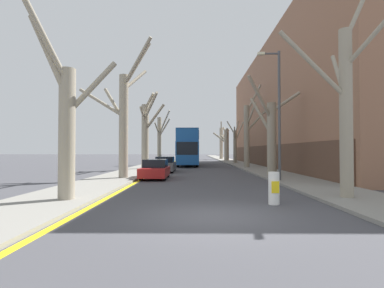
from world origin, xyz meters
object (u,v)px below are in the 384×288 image
street_tree_left_3 (160,139)px  street_tree_right_5 (222,141)px  parked_car_1 (165,165)px  traffic_bollard (274,188)px  street_tree_right_1 (271,134)px  parked_car_0 (155,169)px  street_tree_right_3 (235,143)px  street_tree_right_2 (248,133)px  street_tree_left_0 (66,123)px  double_decker_bus (188,146)px  street_tree_left_2 (146,131)px  lamp_post (278,109)px  street_tree_right_4 (226,143)px  street_tree_left_1 (124,117)px  street_tree_right_0 (345,103)px

street_tree_left_3 → street_tree_right_5: street_tree_right_5 is taller
parked_car_1 → traffic_bollard: size_ratio=3.94×
parked_car_1 → street_tree_right_1: bearing=-29.8°
parked_car_0 → parked_car_1: bearing=90.0°
street_tree_left_3 → street_tree_right_3: (10.62, 3.77, -0.46)m
street_tree_right_2 → traffic_bollard: bearing=-97.7°
street_tree_left_0 → double_decker_bus: 27.57m
street_tree_left_2 → street_tree_right_5: (10.90, 36.64, 0.12)m
street_tree_left_3 → lamp_post: lamp_post is taller
parked_car_1 → street_tree_right_3: bearing=62.9°
street_tree_right_2 → street_tree_right_4: (-0.10, 22.24, -0.60)m
double_decker_bus → lamp_post: (5.91, -19.96, 1.96)m
street_tree_left_2 → parked_car_0: size_ratio=1.95×
street_tree_left_2 → lamp_post: 15.36m
street_tree_left_0 → street_tree_left_3: size_ratio=0.96×
street_tree_left_1 → traffic_bollard: size_ratio=8.26×
street_tree_left_0 → parked_car_1: bearing=82.7°
street_tree_left_1 → street_tree_right_1: bearing=12.8°
street_tree_left_2 → street_tree_right_5: 38.23m
street_tree_left_2 → parked_car_0: street_tree_left_2 is taller
street_tree_right_2 → parked_car_1: size_ratio=2.04×
street_tree_right_4 → traffic_bollard: 44.96m
street_tree_right_2 → street_tree_right_5: 33.39m
street_tree_left_3 → street_tree_right_4: size_ratio=1.11×
street_tree_right_2 → street_tree_left_0: bearing=-115.5°
street_tree_left_0 → street_tree_right_2: 24.66m
street_tree_right_5 → double_decker_bus: 29.19m
street_tree_right_0 → street_tree_left_2: bearing=120.2°
street_tree_left_3 → street_tree_right_1: 20.63m
street_tree_right_5 → lamp_post: street_tree_right_5 is taller
traffic_bollard → lamp_post: bearing=73.4°
traffic_bollard → street_tree_left_0: bearing=177.7°
street_tree_left_1 → double_decker_bus: street_tree_left_1 is taller
street_tree_right_1 → parked_car_1: size_ratio=1.61×
street_tree_right_1 → lamp_post: 4.20m
street_tree_right_0 → parked_car_1: bearing=118.8°
street_tree_right_1 → street_tree_right_4: 33.20m
street_tree_left_1 → street_tree_right_5: 47.93m
street_tree_right_4 → street_tree_right_5: street_tree_right_5 is taller
parked_car_1 → street_tree_left_1: bearing=-105.9°
street_tree_left_2 → street_tree_right_3: size_ratio=1.18×
street_tree_right_2 → street_tree_right_1: bearing=-91.1°
street_tree_right_2 → street_tree_right_0: bearing=-90.1°
street_tree_left_2 → street_tree_right_2: bearing=16.8°
street_tree_right_3 → street_tree_right_4: 11.59m
street_tree_right_0 → street_tree_right_4: street_tree_right_0 is taller
street_tree_left_3 → traffic_bollard: street_tree_left_3 is taller
lamp_post → traffic_bollard: lamp_post is taller
street_tree_left_3 → street_tree_right_0: size_ratio=0.86×
street_tree_left_3 → street_tree_left_2: bearing=-91.1°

